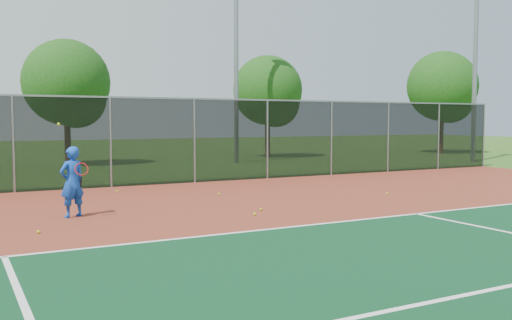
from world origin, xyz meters
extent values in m
plane|color=#2D5919|center=(0.00, 0.00, 0.00)|extent=(120.00, 120.00, 0.00)
cube|color=maroon|center=(0.00, 2.00, 0.01)|extent=(30.00, 20.00, 0.02)
cube|color=white|center=(2.00, 3.00, 0.03)|extent=(22.00, 0.10, 0.00)
cube|color=black|center=(0.00, 12.00, 1.52)|extent=(30.00, 0.04, 3.00)
cube|color=gray|center=(0.00, 12.00, 3.02)|extent=(30.00, 0.06, 0.06)
imported|color=blue|center=(-5.27, 6.48, 0.84)|extent=(0.70, 0.58, 1.63)
cylinder|color=black|center=(-5.12, 6.23, 0.85)|extent=(0.03, 0.15, 0.27)
torus|color=#A51414|center=(-5.12, 6.13, 1.15)|extent=(0.30, 0.13, 0.29)
sphere|color=#B7CA17|center=(-5.52, 6.58, 2.16)|extent=(0.07, 0.07, 0.07)
sphere|color=#B7CA17|center=(-1.45, 4.70, 0.06)|extent=(0.07, 0.07, 0.07)
sphere|color=#B7CA17|center=(-3.20, 10.50, 0.06)|extent=(0.07, 0.07, 0.07)
sphere|color=#B7CA17|center=(-6.24, 4.82, 0.06)|extent=(0.07, 0.07, 0.07)
sphere|color=#B7CA17|center=(-0.69, 8.39, 0.06)|extent=(0.07, 0.07, 0.07)
sphere|color=#B7CA17|center=(-1.00, 5.23, 0.06)|extent=(0.07, 0.07, 0.07)
sphere|color=#B7CA17|center=(3.79, 6.07, 0.06)|extent=(0.07, 0.07, 0.07)
cylinder|color=gray|center=(5.56, 19.84, 5.89)|extent=(0.24, 0.24, 11.77)
cylinder|color=gray|center=(17.14, 14.47, 5.89)|extent=(0.24, 0.24, 11.77)
cylinder|color=#392214|center=(-2.56, 22.32, 1.20)|extent=(0.30, 0.30, 2.39)
sphere|color=#174412|center=(-2.56, 22.32, 4.12)|extent=(4.25, 4.25, 4.25)
sphere|color=#174412|center=(-2.16, 22.02, 3.32)|extent=(2.92, 2.92, 2.92)
cylinder|color=#392214|center=(9.24, 23.05, 1.18)|extent=(0.30, 0.30, 2.35)
sphere|color=#174412|center=(9.24, 23.05, 4.05)|extent=(4.18, 4.18, 4.18)
sphere|color=#174412|center=(9.64, 22.75, 3.27)|extent=(2.88, 2.88, 2.88)
cylinder|color=#392214|center=(21.74, 21.14, 1.32)|extent=(0.30, 0.30, 2.65)
sphere|color=#174412|center=(21.74, 21.14, 4.56)|extent=(4.70, 4.70, 4.70)
sphere|color=#174412|center=(22.14, 20.84, 3.68)|extent=(3.23, 3.23, 3.23)
camera|label=1|loc=(-7.72, -7.00, 2.25)|focal=40.00mm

